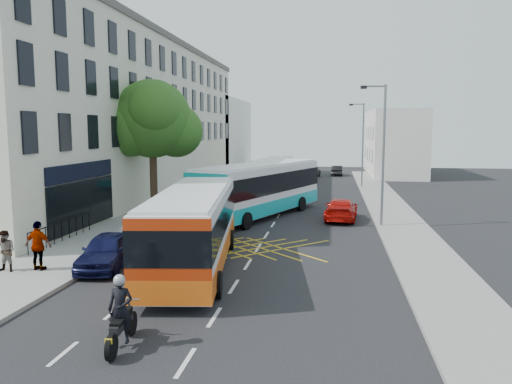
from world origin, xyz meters
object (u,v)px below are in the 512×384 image
at_px(lamp_far, 362,140).
at_px(red_hatchback, 341,209).
at_px(street_tree, 152,120).
at_px(distant_car_dark, 337,171).
at_px(parked_car_silver, 138,236).
at_px(parked_car_blue, 107,251).
at_px(pedestrian_far, 38,246).
at_px(motorbike, 121,313).
at_px(bus_mid, 260,189).
at_px(lamp_near, 382,148).
at_px(pedestrian_near, 6,251).
at_px(bus_far, 272,172).
at_px(bus_near, 194,227).
at_px(distant_car_grey, 309,172).

bearing_deg(lamp_far, red_hatchback, -96.92).
distance_m(street_tree, distant_car_dark, 33.24).
xyz_separation_m(parked_car_silver, red_hatchback, (9.63, 9.33, 0.05)).
xyz_separation_m(street_tree, distant_car_dark, (12.54, 30.26, -5.68)).
distance_m(parked_car_blue, pedestrian_far, 2.59).
bearing_deg(motorbike, bus_mid, 83.24).
bearing_deg(parked_car_blue, bus_mid, 63.25).
bearing_deg(parked_car_blue, street_tree, 94.41).
relative_size(lamp_near, lamp_far, 1.00).
relative_size(motorbike, distant_car_dark, 0.59).
distance_m(parked_car_silver, red_hatchback, 13.41).
height_order(lamp_far, red_hatchback, lamp_far).
height_order(parked_car_blue, red_hatchback, parked_car_blue).
bearing_deg(bus_mid, pedestrian_near, -97.29).
bearing_deg(bus_far, red_hatchback, -63.92).
height_order(bus_near, parked_car_blue, bus_near).
height_order(bus_near, parked_car_silver, bus_near).
distance_m(bus_mid, bus_far, 16.57).
xyz_separation_m(street_tree, motorbike, (6.62, -20.38, -5.37)).
xyz_separation_m(bus_mid, distant_car_dark, (5.20, 30.63, -1.21)).
relative_size(lamp_near, distant_car_dark, 2.15).
relative_size(parked_car_blue, distant_car_dark, 1.13).
relative_size(bus_mid, motorbike, 5.66).
bearing_deg(pedestrian_near, lamp_far, 67.83).
relative_size(bus_far, distant_car_dark, 2.75).
bearing_deg(motorbike, lamp_far, 73.09).
bearing_deg(bus_far, parked_car_blue, -90.91).
distance_m(bus_mid, red_hatchback, 5.35).
distance_m(parked_car_silver, distant_car_grey, 37.78).
bearing_deg(pedestrian_far, distant_car_grey, -95.75).
height_order(street_tree, lamp_near, street_tree).
height_order(parked_car_silver, red_hatchback, red_hatchback).
xyz_separation_m(parked_car_blue, pedestrian_far, (-2.26, -1.20, 0.41)).
distance_m(bus_near, motorbike, 7.74).
bearing_deg(distant_car_dark, parked_car_silver, 78.12).
distance_m(street_tree, bus_near, 14.93).
bearing_deg(pedestrian_far, red_hatchback, -124.92).
relative_size(parked_car_silver, pedestrian_near, 2.37).
bearing_deg(pedestrian_far, parked_car_blue, -146.19).
xyz_separation_m(lamp_near, red_hatchback, (-2.16, 2.20, -3.94)).
bearing_deg(bus_near, bus_far, 82.55).
bearing_deg(distant_car_dark, motorbike, 84.87).
bearing_deg(red_hatchback, distant_car_dark, -85.72).
bearing_deg(bus_mid, motorbike, -71.07).
xyz_separation_m(street_tree, lamp_far, (14.71, 17.03, -1.68)).
height_order(bus_far, parked_car_silver, bus_far).
bearing_deg(parked_car_blue, pedestrian_far, -160.00).
height_order(lamp_far, parked_car_silver, lamp_far).
bearing_deg(pedestrian_far, pedestrian_near, 25.04).
xyz_separation_m(lamp_far, motorbike, (-8.08, -37.41, -3.69)).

